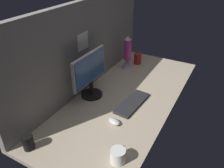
% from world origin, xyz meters
% --- Properties ---
extents(ground_plane, '(1.80, 0.80, 0.03)m').
position_xyz_m(ground_plane, '(0.00, 0.00, -0.01)').
color(ground_plane, tan).
extents(cubicle_wall_back, '(1.80, 0.06, 0.74)m').
position_xyz_m(cubicle_wall_back, '(-0.00, 0.37, 0.37)').
color(cubicle_wall_back, gray).
rests_on(cubicle_wall_back, ground_plane).
extents(monitor, '(0.42, 0.18, 0.38)m').
position_xyz_m(monitor, '(-0.13, 0.25, 0.21)').
color(monitor, black).
rests_on(monitor, ground_plane).
extents(keyboard, '(0.38, 0.16, 0.02)m').
position_xyz_m(keyboard, '(-0.08, -0.11, 0.01)').
color(keyboard, '#262628').
rests_on(keyboard, ground_plane).
extents(mouse, '(0.08, 0.11, 0.03)m').
position_xyz_m(mouse, '(-0.35, -0.09, 0.02)').
color(mouse, silver).
rests_on(mouse, ground_plane).
extents(mug_ceramic_white, '(0.12, 0.09, 0.09)m').
position_xyz_m(mug_ceramic_white, '(-0.63, -0.27, 0.04)').
color(mug_ceramic_white, white).
rests_on(mug_ceramic_white, ground_plane).
extents(mug_black_travel, '(0.07, 0.07, 0.10)m').
position_xyz_m(mug_black_travel, '(-0.81, 0.25, 0.05)').
color(mug_black_travel, black).
rests_on(mug_black_travel, ground_plane).
extents(mug_red_plastic, '(0.08, 0.08, 0.11)m').
position_xyz_m(mug_red_plastic, '(0.63, 0.16, 0.06)').
color(mug_red_plastic, red).
rests_on(mug_red_plastic, ground_plane).
extents(lava_lamp, '(0.10, 0.10, 0.34)m').
position_xyz_m(lava_lamp, '(0.49, 0.21, 0.14)').
color(lava_lamp, '#A5A5AD').
rests_on(lava_lamp, ground_plane).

